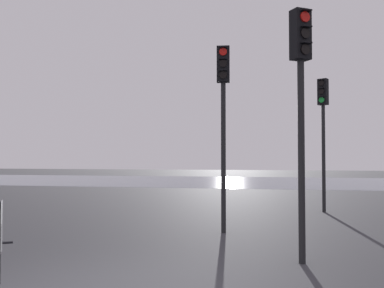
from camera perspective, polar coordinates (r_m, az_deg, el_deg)
name	(u,v)px	position (r m, az deg, el deg)	size (l,w,h in m)	color
water_strip	(244,181)	(33.83, 6.98, -4.98)	(80.00, 16.00, 0.01)	slate
traffic_light_center	(223,103)	(10.78, 4.19, 5.43)	(0.34, 0.36, 4.66)	black
traffic_light_near_right	(301,87)	(7.93, 14.33, 7.43)	(0.40, 0.42, 4.51)	black
traffic_light_far_right	(323,120)	(15.40, 17.09, 3.14)	(0.39, 0.41, 4.58)	black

